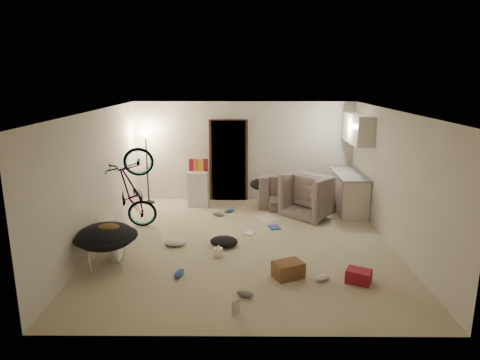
{
  "coord_description": "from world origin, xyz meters",
  "views": [
    {
      "loc": [
        -0.04,
        -7.64,
        3.1
      ],
      "look_at": [
        -0.09,
        0.6,
        1.1
      ],
      "focal_mm": 32.0,
      "sensor_mm": 36.0,
      "label": 1
    }
  ],
  "objects_px": {
    "bicycle": "(134,207)",
    "tv_box": "(117,234)",
    "floor_lamp": "(146,152)",
    "sofa": "(300,194)",
    "saucer_chair": "(106,242)",
    "drink_case_a": "(288,270)",
    "kitchen_counter": "(348,193)",
    "drink_case_b": "(359,276)",
    "juicer": "(218,252)",
    "mini_fridge": "(199,188)",
    "armchair": "(316,199)"
  },
  "relations": [
    {
      "from": "sofa",
      "to": "bicycle",
      "type": "bearing_deg",
      "value": 24.74
    },
    {
      "from": "kitchen_counter",
      "to": "drink_case_a",
      "type": "height_order",
      "value": "kitchen_counter"
    },
    {
      "from": "drink_case_a",
      "to": "juicer",
      "type": "xyz_separation_m",
      "value": [
        -1.15,
        0.79,
        -0.03
      ]
    },
    {
      "from": "drink_case_a",
      "to": "tv_box",
      "type": "bearing_deg",
      "value": 137.21
    },
    {
      "from": "armchair",
      "to": "saucer_chair",
      "type": "relative_size",
      "value": 1.06
    },
    {
      "from": "kitchen_counter",
      "to": "tv_box",
      "type": "xyz_separation_m",
      "value": [
        -4.73,
        -2.4,
        -0.1
      ]
    },
    {
      "from": "kitchen_counter",
      "to": "tv_box",
      "type": "height_order",
      "value": "kitchen_counter"
    },
    {
      "from": "sofa",
      "to": "tv_box",
      "type": "distance_m",
      "value": 4.64
    },
    {
      "from": "mini_fridge",
      "to": "tv_box",
      "type": "bearing_deg",
      "value": -110.24
    },
    {
      "from": "drink_case_b",
      "to": "mini_fridge",
      "type": "bearing_deg",
      "value": 151.77
    },
    {
      "from": "floor_lamp",
      "to": "drink_case_a",
      "type": "relative_size",
      "value": 4.01
    },
    {
      "from": "drink_case_a",
      "to": "juicer",
      "type": "relative_size",
      "value": 1.96
    },
    {
      "from": "floor_lamp",
      "to": "drink_case_a",
      "type": "height_order",
      "value": "floor_lamp"
    },
    {
      "from": "floor_lamp",
      "to": "sofa",
      "type": "height_order",
      "value": "floor_lamp"
    },
    {
      "from": "saucer_chair",
      "to": "drink_case_a",
      "type": "bearing_deg",
      "value": -7.31
    },
    {
      "from": "kitchen_counter",
      "to": "tv_box",
      "type": "bearing_deg",
      "value": -153.14
    },
    {
      "from": "armchair",
      "to": "bicycle",
      "type": "xyz_separation_m",
      "value": [
        -3.94,
        -1.04,
        0.11
      ]
    },
    {
      "from": "saucer_chair",
      "to": "tv_box",
      "type": "bearing_deg",
      "value": 90.0
    },
    {
      "from": "floor_lamp",
      "to": "kitchen_counter",
      "type": "relative_size",
      "value": 1.21
    },
    {
      "from": "bicycle",
      "to": "tv_box",
      "type": "bearing_deg",
      "value": 170.83
    },
    {
      "from": "armchair",
      "to": "juicer",
      "type": "height_order",
      "value": "armchair"
    },
    {
      "from": "floor_lamp",
      "to": "juicer",
      "type": "height_order",
      "value": "floor_lamp"
    },
    {
      "from": "kitchen_counter",
      "to": "saucer_chair",
      "type": "relative_size",
      "value": 1.44
    },
    {
      "from": "floor_lamp",
      "to": "sofa",
      "type": "bearing_deg",
      "value": -3.04
    },
    {
      "from": "armchair",
      "to": "saucer_chair",
      "type": "xyz_separation_m",
      "value": [
        -3.94,
        -2.87,
        0.08
      ]
    },
    {
      "from": "floor_lamp",
      "to": "tv_box",
      "type": "xyz_separation_m",
      "value": [
        0.1,
        -3.05,
        -0.97
      ]
    },
    {
      "from": "kitchen_counter",
      "to": "bicycle",
      "type": "relative_size",
      "value": 0.85
    },
    {
      "from": "drink_case_a",
      "to": "juicer",
      "type": "distance_m",
      "value": 1.4
    },
    {
      "from": "kitchen_counter",
      "to": "juicer",
      "type": "bearing_deg",
      "value": -137.88
    },
    {
      "from": "drink_case_b",
      "to": "bicycle",
      "type": "bearing_deg",
      "value": 176.49
    },
    {
      "from": "kitchen_counter",
      "to": "sofa",
      "type": "xyz_separation_m",
      "value": [
        -1.07,
        0.45,
        -0.14
      ]
    },
    {
      "from": "sofa",
      "to": "juicer",
      "type": "distance_m",
      "value": 3.59
    },
    {
      "from": "kitchen_counter",
      "to": "saucer_chair",
      "type": "distance_m",
      "value": 5.62
    },
    {
      "from": "bicycle",
      "to": "tv_box",
      "type": "relative_size",
      "value": 1.71
    },
    {
      "from": "bicycle",
      "to": "drink_case_b",
      "type": "height_order",
      "value": "bicycle"
    },
    {
      "from": "armchair",
      "to": "drink_case_a",
      "type": "bearing_deg",
      "value": 118.86
    },
    {
      "from": "armchair",
      "to": "drink_case_b",
      "type": "height_order",
      "value": "armchair"
    },
    {
      "from": "tv_box",
      "to": "drink_case_a",
      "type": "relative_size",
      "value": 2.29
    },
    {
      "from": "sofa",
      "to": "saucer_chair",
      "type": "distance_m",
      "value": 5.05
    },
    {
      "from": "sofa",
      "to": "juicer",
      "type": "height_order",
      "value": "sofa"
    },
    {
      "from": "kitchen_counter",
      "to": "drink_case_a",
      "type": "xyz_separation_m",
      "value": [
        -1.75,
        -3.41,
        -0.31
      ]
    },
    {
      "from": "drink_case_a",
      "to": "floor_lamp",
      "type": "bearing_deg",
      "value": 103.21
    },
    {
      "from": "kitchen_counter",
      "to": "sofa",
      "type": "height_order",
      "value": "kitchen_counter"
    },
    {
      "from": "kitchen_counter",
      "to": "drink_case_b",
      "type": "distance_m",
      "value": 3.66
    },
    {
      "from": "sofa",
      "to": "floor_lamp",
      "type": "bearing_deg",
      "value": -2.61
    },
    {
      "from": "sofa",
      "to": "drink_case_a",
      "type": "distance_m",
      "value": 3.93
    },
    {
      "from": "floor_lamp",
      "to": "juicer",
      "type": "relative_size",
      "value": 7.87
    },
    {
      "from": "floor_lamp",
      "to": "armchair",
      "type": "bearing_deg",
      "value": -11.38
    },
    {
      "from": "floor_lamp",
      "to": "kitchen_counter",
      "type": "distance_m",
      "value": 4.95
    },
    {
      "from": "sofa",
      "to": "bicycle",
      "type": "relative_size",
      "value": 1.15
    }
  ]
}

